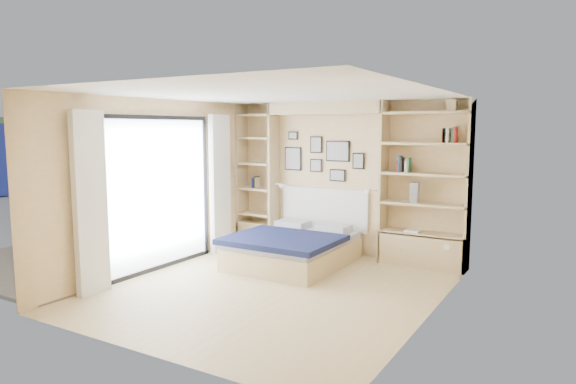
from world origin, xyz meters
The scene contains 8 objects.
ground centered at (0.00, 0.00, 0.00)m, with size 4.50×4.50×0.00m, color tan.
room_shell centered at (-0.39, 1.52, 1.08)m, with size 4.50×4.50×4.50m.
bed centered at (-0.39, 1.20, 0.26)m, with size 1.59×2.03×1.07m.
photo_gallery centered at (-0.45, 2.22, 1.60)m, with size 1.48×0.02×0.82m.
reading_lamps centered at (-0.30, 2.00, 1.10)m, with size 1.92×0.12×0.15m.
shelf_decor centered at (1.10, 2.07, 1.70)m, with size 3.52×0.23×2.03m.
deck centered at (-3.60, 0.00, 0.00)m, with size 3.20×4.00×0.05m, color #6F6352.
deck_chair centered at (-2.81, 0.20, 0.34)m, with size 0.56×0.78×0.71m.
Camera 1 is at (3.44, -5.48, 2.08)m, focal length 32.00 mm.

